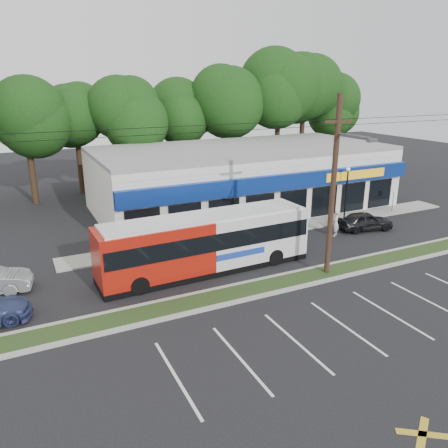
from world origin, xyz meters
TOP-DOWN VIEW (x-y plane):
  - ground at (0.00, 0.00)m, footprint 120.00×120.00m
  - grass_strip at (0.00, 1.00)m, footprint 40.00×1.60m
  - curb_south at (0.00, 0.15)m, footprint 40.00×0.25m
  - curb_north at (0.00, 1.85)m, footprint 40.00×0.25m
  - sidewalk at (5.00, 9.00)m, footprint 32.00×2.20m
  - strip_mall at (5.50, 15.91)m, footprint 25.00×12.55m
  - utility_pole at (2.83, 0.93)m, footprint 50.00×2.77m
  - lamp_post at (11.00, 8.80)m, footprint 0.30×0.30m
  - sign_post at (16.00, 8.57)m, footprint 0.45×0.10m
  - tree_line at (4.00, 26.00)m, footprint 46.76×6.76m
  - metrobus at (-3.00, 4.50)m, footprint 12.66×3.00m
  - car_dark at (10.61, 6.05)m, footprint 4.35×2.40m
  - pedestrian_a at (7.75, 6.00)m, footprint 0.83×0.78m
  - pedestrian_b at (3.53, 8.50)m, footprint 0.96×0.78m

SIDE VIEW (x-z plane):
  - ground at x=0.00m, z-range 0.00..0.00m
  - sidewalk at x=5.00m, z-range 0.00..0.10m
  - grass_strip at x=0.00m, z-range 0.00..0.12m
  - curb_south at x=0.00m, z-range 0.00..0.14m
  - curb_north at x=0.00m, z-range 0.00..0.14m
  - car_dark at x=10.61m, z-range 0.00..1.40m
  - pedestrian_b at x=3.53m, z-range 0.00..1.86m
  - pedestrian_a at x=7.75m, z-range 0.00..1.90m
  - sign_post at x=16.00m, z-range 0.44..2.67m
  - metrobus at x=-3.00m, z-range 0.10..3.48m
  - strip_mall at x=5.50m, z-range 0.00..5.30m
  - lamp_post at x=11.00m, z-range 0.55..4.80m
  - utility_pole at x=2.83m, z-range 0.41..10.41m
  - tree_line at x=4.00m, z-range 2.50..14.33m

